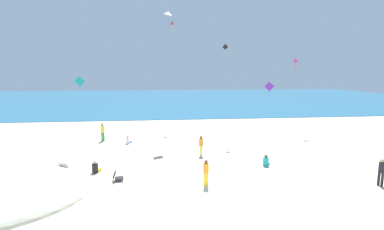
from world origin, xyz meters
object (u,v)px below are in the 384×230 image
Objects in this scene: person_5 at (201,144)px; kite_magenta at (295,60)px; kite_purple at (269,87)px; beach_chair_far_right at (117,177)px; person_8 at (206,171)px; person_1 at (381,170)px; kite_teal at (80,81)px; person_0 at (266,162)px; person_6 at (128,141)px; person_7 at (103,131)px; beach_chair_near_camera at (62,168)px; person_4 at (95,168)px; kite_red at (172,23)px; kite_white at (168,13)px; kite_black at (225,47)px.

person_5 is 13.80m from kite_magenta.
kite_magenta reaches higher than kite_purple.
beach_chair_far_right is 0.46× the size of person_8.
kite_teal reaches higher than person_1.
person_6 is at bearing 93.95° from person_0.
person_7 is (-11.55, 7.72, 0.63)m from person_0.
beach_chair_near_camera is 2.01m from person_4.
person_5 is 15.92m from kite_red.
person_5 is at bearing -131.06° from kite_purple.
kite_purple reaches higher than person_8.
kite_white is at bearing 73.81° from person_0.
kite_teal is (-11.39, 12.08, 4.06)m from person_5.
beach_chair_far_right is at bearing 150.72° from person_7.
kite_magenta reaches higher than kite_teal.
kite_white is (-10.86, -4.32, 6.49)m from kite_purple.
kite_white is at bearing -79.39° from person_1.
person_1 is 0.95× the size of kite_white.
kite_red is 13.24m from kite_magenta.
kite_red is 0.96× the size of kite_black.
person_8 reaches higher than person_6.
beach_chair_far_right is 0.41× the size of person_7.
beach_chair_near_camera is 0.49× the size of kite_white.
kite_black reaches higher than person_4.
person_1 is 0.97× the size of kite_magenta.
kite_red is at bearing 169.51° from kite_purple.
kite_black is (4.27, -6.94, -3.16)m from kite_red.
person_5 is (-3.77, 2.59, 0.55)m from person_0.
person_0 is at bearing -68.52° from person_1.
kite_red is (-5.26, 14.64, 10.84)m from person_0.
person_0 is 21.60m from kite_teal.
person_5 is at bearing -42.43° from person_4.
kite_purple is at bearing 21.67° from kite_white.
kite_teal reaches higher than person_4.
person_6 is (-14.01, 10.28, -0.59)m from person_1.
person_0 reaches higher than beach_chair_far_right.
person_5 is at bearing -70.75° from kite_white.
beach_chair_far_right is 0.86× the size of person_0.
beach_chair_far_right is 0.42× the size of kite_white.
beach_chair_near_camera is 0.85× the size of kite_red.
beach_chair_near_camera is 1.12× the size of person_6.
beach_chair_far_right is 0.45× the size of person_5.
kite_red reaches higher than person_5.
person_5 reaches higher than person_8.
person_8 is 20.93m from kite_teal.
kite_black is at bearing -93.78° from person_1.
kite_magenta reaches higher than person_1.
kite_black is at bearing -26.20° from kite_teal.
person_0 is at bearing 99.78° from beach_chair_near_camera.
kite_white reaches higher than beach_chair_near_camera.
kite_teal is (-4.77, 14.77, 4.61)m from person_4.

